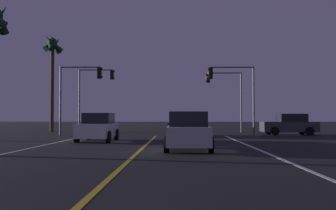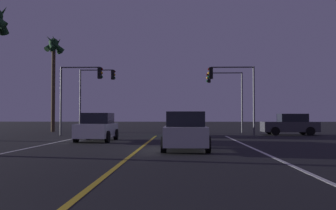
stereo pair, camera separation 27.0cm
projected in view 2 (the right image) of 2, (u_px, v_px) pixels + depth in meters
name	position (u px, v px, depth m)	size (l,w,h in m)	color
lane_edge_right	(288.00, 164.00, 11.52)	(0.16, 32.47, 0.01)	silver
lane_center_divider	(121.00, 163.00, 11.70)	(0.16, 32.47, 0.01)	gold
car_ahead_far	(180.00, 125.00, 27.59)	(2.02, 4.30, 1.70)	black
car_oncoming	(97.00, 127.00, 22.17)	(2.02, 4.30, 1.70)	black
car_crossing_side	(290.00, 125.00, 29.31)	(4.30, 2.02, 1.70)	black
car_lead_same_lane	(185.00, 132.00, 16.24)	(2.02, 4.30, 1.70)	black
traffic_light_near_right	(231.00, 84.00, 28.34)	(3.63, 0.36, 5.35)	#4C4C51
traffic_light_near_left	(81.00, 84.00, 28.75)	(3.39, 0.36, 5.40)	#4C4C51
traffic_light_far_right	(225.00, 88.00, 33.83)	(3.36, 0.36, 5.56)	#4C4C51
traffic_light_far_left	(97.00, 86.00, 34.26)	(3.39, 0.36, 5.88)	#4C4C51
palm_tree_left_far	(54.00, 54.00, 35.46)	(2.09, 1.99, 9.38)	#473826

